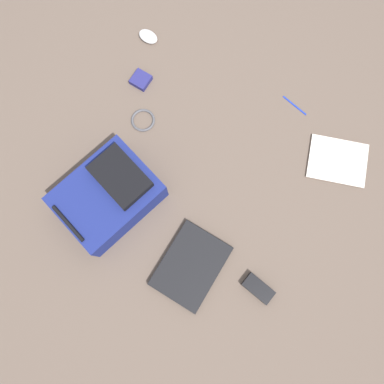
{
  "coord_description": "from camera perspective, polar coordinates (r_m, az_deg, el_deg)",
  "views": [
    {
      "loc": [
        0.35,
        0.17,
        1.73
      ],
      "look_at": [
        0.04,
        -0.01,
        0.02
      ],
      "focal_mm": 36.1,
      "sensor_mm": 36.0,
      "label": 1
    }
  ],
  "objects": [
    {
      "name": "ground_plane",
      "position": [
        1.77,
        0.75,
        0.77
      ],
      "size": [
        4.05,
        4.05,
        0.0
      ],
      "primitive_type": "plane",
      "color": "brown"
    },
    {
      "name": "backpack",
      "position": [
        1.71,
        -12.17,
        -0.46
      ],
      "size": [
        0.49,
        0.43,
        0.21
      ],
      "color": "navy",
      "rests_on": "ground_plane"
    },
    {
      "name": "laptop",
      "position": [
        1.71,
        -0.17,
        -10.86
      ],
      "size": [
        0.34,
        0.25,
        0.03
      ],
      "color": "black",
      "rests_on": "ground_plane"
    },
    {
      "name": "book_comic",
      "position": [
        1.92,
        20.7,
        4.32
      ],
      "size": [
        0.28,
        0.32,
        0.01
      ],
      "color": "silver",
      "rests_on": "ground_plane"
    },
    {
      "name": "computer_mouse",
      "position": [
        2.08,
        -6.5,
        21.87
      ],
      "size": [
        0.08,
        0.11,
        0.03
      ],
      "primitive_type": "ellipsoid",
      "rotation": [
        0.0,
        0.0,
        -0.1
      ],
      "color": "silver",
      "rests_on": "ground_plane"
    },
    {
      "name": "cable_coil",
      "position": [
        1.88,
        -7.25,
        10.48
      ],
      "size": [
        0.11,
        0.11,
        0.01
      ],
      "primitive_type": "torus",
      "color": "#4C4C51",
      "rests_on": "ground_plane"
    },
    {
      "name": "power_brick",
      "position": [
        1.74,
        9.76,
        -13.87
      ],
      "size": [
        0.09,
        0.14,
        0.04
      ],
      "primitive_type": "cube",
      "rotation": [
        0.0,
        0.0,
        -0.18
      ],
      "color": "black",
      "rests_on": "ground_plane"
    },
    {
      "name": "pen_black",
      "position": [
        1.96,
        14.96,
        12.28
      ],
      "size": [
        0.04,
        0.14,
        0.01
      ],
      "primitive_type": "cylinder",
      "rotation": [
        1.57,
        0.0,
        -0.22
      ],
      "color": "#1933B2",
      "rests_on": "ground_plane"
    },
    {
      "name": "earbud_pouch",
      "position": [
        1.96,
        -7.57,
        16.1
      ],
      "size": [
        0.09,
        0.09,
        0.03
      ],
      "primitive_type": "cube",
      "rotation": [
        0.0,
        0.0,
        -0.04
      ],
      "color": "navy",
      "rests_on": "ground_plane"
    }
  ]
}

